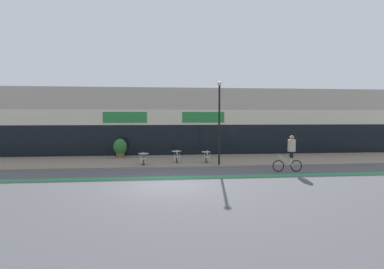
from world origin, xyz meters
name	(u,v)px	position (x,y,z in m)	size (l,w,h in m)	color
ground_plane	(167,186)	(0.00, 0.00, 0.00)	(120.00, 120.00, 0.00)	#4C4C51
sidewalk_slab	(165,161)	(0.00, 7.25, 0.06)	(40.00, 5.50, 0.12)	gray
storefront_facade	(164,122)	(0.00, 11.96, 2.72)	(40.00, 4.06, 5.46)	#B2A899
bike_lane_stripe	(166,178)	(0.00, 1.78, 0.00)	(36.00, 0.70, 0.01)	#2D844C
bistro_table_0	(144,157)	(-1.40, 5.51, 0.62)	(0.68, 0.68, 0.71)	black
bistro_table_1	(176,154)	(0.74, 6.21, 0.65)	(0.65, 0.65, 0.75)	black
bistro_table_2	(206,155)	(2.70, 6.00, 0.62)	(0.60, 0.60, 0.71)	black
cafe_chair_0_near	(143,158)	(-1.40, 4.88, 0.64)	(0.41, 0.58, 0.90)	#B7B2AD
cafe_chair_1_near	(177,156)	(0.74, 5.58, 0.64)	(0.43, 0.59, 0.90)	#B7B2AD
cafe_chair_2_near	(207,156)	(2.70, 5.37, 0.64)	(0.43, 0.59, 0.90)	#B7B2AD
planter_pot	(120,148)	(-3.34, 8.96, 0.86)	(0.99, 0.99, 1.40)	brown
lamp_post	(219,117)	(3.39, 4.90, 3.15)	(0.26, 0.26, 5.25)	black
cyclist_0	(291,151)	(7.14, 2.74, 1.23)	(1.72, 0.52, 2.11)	black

